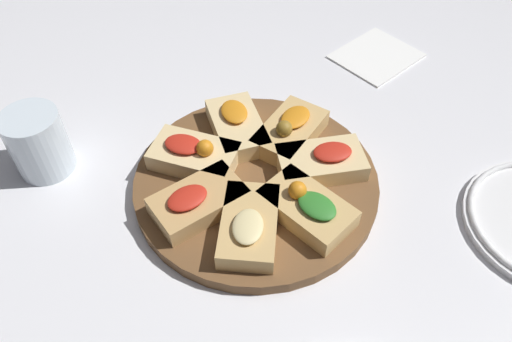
% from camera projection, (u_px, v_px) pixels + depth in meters
% --- Properties ---
extents(ground_plane, '(3.00, 3.00, 0.00)m').
position_uv_depth(ground_plane, '(256.00, 186.00, 0.71)').
color(ground_plane, white).
extents(serving_board, '(0.34, 0.34, 0.02)m').
position_uv_depth(serving_board, '(256.00, 182.00, 0.70)').
color(serving_board, brown).
rests_on(serving_board, ground_plane).
extents(focaccia_slice_0, '(0.14, 0.12, 0.05)m').
position_uv_depth(focaccia_slice_0, '(290.00, 131.00, 0.74)').
color(focaccia_slice_0, tan).
rests_on(focaccia_slice_0, serving_board).
extents(focaccia_slice_1, '(0.08, 0.13, 0.04)m').
position_uv_depth(focaccia_slice_1, '(237.00, 126.00, 0.74)').
color(focaccia_slice_1, '#E5C689').
rests_on(focaccia_slice_1, serving_board).
extents(focaccia_slice_2, '(0.13, 0.13, 0.05)m').
position_uv_depth(focaccia_slice_2, '(194.00, 155.00, 0.70)').
color(focaccia_slice_2, '#E5C689').
rests_on(focaccia_slice_2, serving_board).
extents(focaccia_slice_3, '(0.13, 0.09, 0.04)m').
position_uv_depth(focaccia_slice_3, '(198.00, 201.00, 0.65)').
color(focaccia_slice_3, tan).
rests_on(focaccia_slice_3, serving_board).
extents(focaccia_slice_4, '(0.12, 0.14, 0.04)m').
position_uv_depth(focaccia_slice_4, '(249.00, 225.00, 0.62)').
color(focaccia_slice_4, tan).
rests_on(focaccia_slice_4, serving_board).
extents(focaccia_slice_5, '(0.11, 0.14, 0.05)m').
position_uv_depth(focaccia_slice_5, '(307.00, 207.00, 0.64)').
color(focaccia_slice_5, tan).
rests_on(focaccia_slice_5, serving_board).
extents(focaccia_slice_6, '(0.13, 0.10, 0.04)m').
position_uv_depth(focaccia_slice_6, '(322.00, 162.00, 0.70)').
color(focaccia_slice_6, '#E5C689').
rests_on(focaccia_slice_6, serving_board).
extents(water_glass, '(0.08, 0.08, 0.10)m').
position_uv_depth(water_glass, '(38.00, 143.00, 0.70)').
color(water_glass, silver).
rests_on(water_glass, ground_plane).
extents(napkin_stack, '(0.17, 0.16, 0.01)m').
position_uv_depth(napkin_stack, '(376.00, 55.00, 0.92)').
color(napkin_stack, white).
rests_on(napkin_stack, ground_plane).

